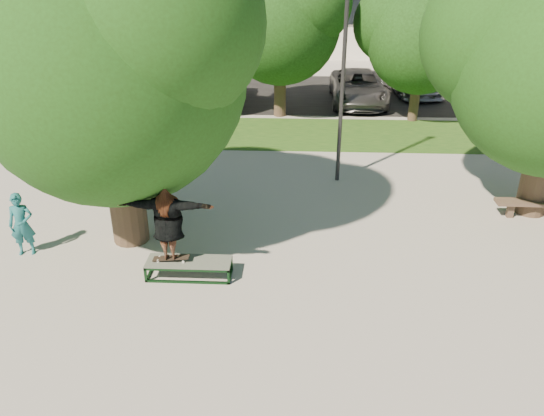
# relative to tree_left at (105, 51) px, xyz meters

# --- Properties ---
(ground) EXTENTS (120.00, 120.00, 0.00)m
(ground) POSITION_rel_tree_left_xyz_m (4.29, -1.09, -4.42)
(ground) COLOR #A3A096
(ground) RESTS_ON ground
(grass_strip) EXTENTS (30.00, 4.00, 0.02)m
(grass_strip) POSITION_rel_tree_left_xyz_m (5.29, 8.41, -4.41)
(grass_strip) COLOR #184313
(grass_strip) RESTS_ON ground
(asphalt_strip) EXTENTS (40.00, 8.00, 0.01)m
(asphalt_strip) POSITION_rel_tree_left_xyz_m (4.29, 14.91, -4.42)
(asphalt_strip) COLOR black
(asphalt_strip) RESTS_ON ground
(tree_left) EXTENTS (6.96, 5.95, 7.12)m
(tree_left) POSITION_rel_tree_left_xyz_m (0.00, 0.00, 0.00)
(tree_left) COLOR #38281E
(tree_left) RESTS_ON ground
(bg_tree_left) EXTENTS (5.28, 4.51, 5.77)m
(bg_tree_left) POSITION_rel_tree_left_xyz_m (-2.28, 9.98, -0.69)
(bg_tree_left) COLOR #38281E
(bg_tree_left) RESTS_ON ground
(bg_tree_mid) EXTENTS (5.76, 4.92, 6.24)m
(bg_tree_mid) POSITION_rel_tree_left_xyz_m (3.22, 10.98, -0.41)
(bg_tree_mid) COLOR #38281E
(bg_tree_mid) RESTS_ON ground
(bg_tree_right) EXTENTS (5.04, 4.31, 5.43)m
(bg_tree_right) POSITION_rel_tree_left_xyz_m (8.73, 10.47, -0.93)
(bg_tree_right) COLOR #38281E
(bg_tree_right) RESTS_ON ground
(lamppost) EXTENTS (0.25, 0.15, 6.11)m
(lamppost) POSITION_rel_tree_left_xyz_m (5.29, 3.91, -1.27)
(lamppost) COLOR #2D2D30
(lamppost) RESTS_ON ground
(grind_box) EXTENTS (1.80, 0.60, 0.38)m
(grind_box) POSITION_rel_tree_left_xyz_m (1.79, -1.62, -4.23)
(grind_box) COLOR black
(grind_box) RESTS_ON ground
(skater_rig) EXTENTS (2.02, 0.64, 1.70)m
(skater_rig) POSITION_rel_tree_left_xyz_m (1.42, -1.62, -3.16)
(skater_rig) COLOR white
(skater_rig) RESTS_ON grind_box
(bystander) EXTENTS (0.61, 0.47, 1.50)m
(bystander) POSITION_rel_tree_left_xyz_m (-2.13, -0.85, -3.67)
(bystander) COLOR #1B5F66
(bystander) RESTS_ON ground
(car_silver_a) EXTENTS (2.12, 4.35, 1.43)m
(car_silver_a) POSITION_rel_tree_left_xyz_m (-2.04, 14.37, -3.71)
(car_silver_a) COLOR #B5B6BB
(car_silver_a) RESTS_ON asphalt_strip
(car_dark) EXTENTS (2.05, 4.36, 1.38)m
(car_dark) POSITION_rel_tree_left_xyz_m (0.40, 13.18, -3.73)
(car_dark) COLOR black
(car_dark) RESTS_ON asphalt_strip
(car_grey) EXTENTS (2.44, 5.22, 1.45)m
(car_grey) POSITION_rel_tree_left_xyz_m (6.79, 13.18, -3.70)
(car_grey) COLOR slate
(car_grey) RESTS_ON asphalt_strip
(car_silver_b) EXTENTS (2.82, 5.34, 1.47)m
(car_silver_b) POSITION_rel_tree_left_xyz_m (9.55, 15.41, -3.68)
(car_silver_b) COLOR #B0B0B5
(car_silver_b) RESTS_ON asphalt_strip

